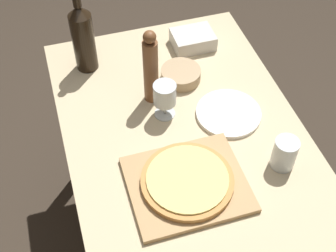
# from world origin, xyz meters

# --- Properties ---
(dining_table) EXTENTS (0.75, 1.26, 0.73)m
(dining_table) POSITION_xyz_m (0.00, 0.00, 0.62)
(dining_table) COLOR #CCB78E
(dining_table) RESTS_ON ground_plane
(cutting_board) EXTENTS (0.34, 0.29, 0.02)m
(cutting_board) POSITION_xyz_m (-0.06, -0.12, 0.73)
(cutting_board) COLOR tan
(cutting_board) RESTS_ON dining_table
(pizza) EXTENTS (0.27, 0.27, 0.02)m
(pizza) POSITION_xyz_m (-0.06, -0.12, 0.75)
(pizza) COLOR #C68947
(pizza) RESTS_ON cutting_board
(wine_bottle) EXTENTS (0.08, 0.08, 0.32)m
(wine_bottle) POSITION_xyz_m (-0.24, 0.47, 0.86)
(wine_bottle) COLOR black
(wine_bottle) RESTS_ON dining_table
(pepper_mill) EXTENTS (0.05, 0.05, 0.28)m
(pepper_mill) POSITION_xyz_m (-0.06, 0.25, 0.86)
(pepper_mill) COLOR brown
(pepper_mill) RESTS_ON dining_table
(wine_glass) EXTENTS (0.07, 0.07, 0.13)m
(wine_glass) POSITION_xyz_m (-0.04, 0.17, 0.81)
(wine_glass) COLOR silver
(wine_glass) RESTS_ON dining_table
(small_bowl) EXTENTS (0.14, 0.14, 0.04)m
(small_bowl) POSITION_xyz_m (0.06, 0.31, 0.75)
(small_bowl) COLOR tan
(small_bowl) RESTS_ON dining_table
(drinking_tumbler) EXTENTS (0.07, 0.07, 0.10)m
(drinking_tumbler) POSITION_xyz_m (0.24, -0.13, 0.78)
(drinking_tumbler) COLOR silver
(drinking_tumbler) RESTS_ON dining_table
(dinner_plate) EXTENTS (0.21, 0.21, 0.01)m
(dinner_plate) POSITION_xyz_m (0.16, 0.10, 0.73)
(dinner_plate) COLOR silver
(dinner_plate) RESTS_ON dining_table
(food_container) EXTENTS (0.15, 0.12, 0.06)m
(food_container) POSITION_xyz_m (0.16, 0.47, 0.75)
(food_container) COLOR beige
(food_container) RESTS_ON dining_table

